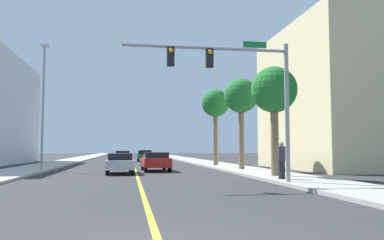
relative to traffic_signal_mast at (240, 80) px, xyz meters
The scene contains 15 objects.
ground 32.58m from the traffic_signal_mast, 97.83° to the left, with size 192.00×192.00×0.00m, color #2D2D30.
sidewalk_left 34.54m from the traffic_signal_mast, 111.08° to the left, with size 3.49×168.00×0.15m, color #B2ADA3.
sidewalk_right 32.46m from the traffic_signal_mast, 83.71° to the left, with size 3.49×168.00×0.15m, color #9E9B93.
lane_marking_center 32.58m from the traffic_signal_mast, 97.83° to the left, with size 0.16×144.00×0.01m, color yellow.
building_right_near 18.44m from the traffic_signal_mast, 45.29° to the left, with size 10.64×14.19×11.52m, color beige.
traffic_signal_mast is the anchor object (origin of this frame).
street_lamp 16.91m from the traffic_signal_mast, 130.90° to the left, with size 0.56×0.28×9.12m.
palm_near 4.94m from the traffic_signal_mast, 51.68° to the left, with size 2.58×2.58×6.05m.
palm_mid 11.50m from the traffic_signal_mast, 73.48° to the left, with size 2.53×2.53×6.65m.
palm_far 18.41m from the traffic_signal_mast, 80.85° to the left, with size 2.53×2.53×6.92m.
car_red 12.91m from the traffic_signal_mast, 103.92° to the left, with size 1.97×4.53×1.37m.
car_white 34.86m from the traffic_signal_mast, 99.36° to the left, with size 1.97×4.19×1.35m.
car_silver 11.47m from the traffic_signal_mast, 120.59° to the left, with size 1.90×4.19×1.32m.
car_green 34.43m from the traffic_signal_mast, 94.68° to the left, with size 2.09×3.88×1.43m.
pedestrian 4.69m from the traffic_signal_mast, 31.78° to the left, with size 0.38×0.38×1.82m.
Camera 1 is at (-0.53, -6.73, 1.62)m, focal length 36.68 mm.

